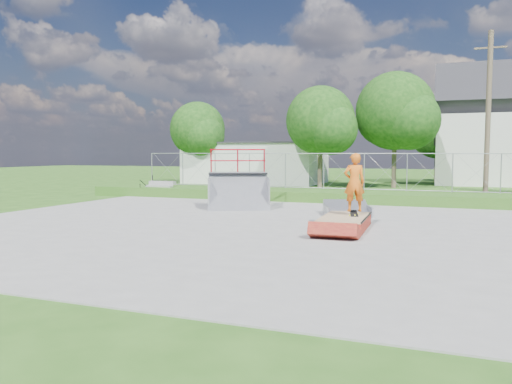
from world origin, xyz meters
TOP-DOWN VIEW (x-y plane):
  - ground at (0.00, 0.00)m, footprint 120.00×120.00m
  - concrete_pad at (0.00, 0.00)m, footprint 20.00×16.00m
  - grass_berm at (0.00, 9.50)m, footprint 24.00×3.00m
  - grind_box at (2.90, 0.86)m, footprint 1.41×2.76m
  - quarter_pipe at (-2.24, 4.83)m, footprint 3.12×2.93m
  - flat_bank_ramp at (2.36, 4.21)m, footprint 2.07×2.14m
  - skateboard at (3.11, 1.28)m, footprint 0.41×0.82m
  - skater at (3.11, 1.28)m, footprint 0.76×0.64m
  - concrete_stairs at (-8.50, 8.70)m, footprint 1.50×1.60m
  - chain_link_fence at (0.00, 10.50)m, footprint 20.00×0.06m
  - utility_building_flat at (-8.00, 22.00)m, footprint 10.00×6.00m
  - gable_house at (9.00, 26.00)m, footprint 8.40×6.08m
  - utility_pole at (7.50, 12.00)m, footprint 0.24×0.24m
  - tree_left_near at (-1.75, 17.83)m, footprint 4.76×4.48m
  - tree_center at (2.78, 19.81)m, footprint 5.44×5.12m
  - tree_left_far at (-11.77, 19.85)m, footprint 4.42×4.16m
  - tree_back_mid at (5.21, 27.86)m, footprint 4.08×3.84m

SIDE VIEW (x-z plane):
  - ground at x=0.00m, z-range 0.00..0.00m
  - concrete_pad at x=0.00m, z-range 0.00..0.04m
  - grind_box at x=2.90m, z-range 0.00..0.40m
  - flat_bank_ramp at x=2.36m, z-range 0.00..0.49m
  - grass_berm at x=0.00m, z-range 0.00..0.50m
  - concrete_stairs at x=-8.50m, z-range 0.00..0.80m
  - skateboard at x=3.11m, z-range 0.38..0.51m
  - quarter_pipe at x=-2.24m, z-range 0.00..2.47m
  - skater at x=3.11m, z-range 0.45..2.23m
  - chain_link_fence at x=0.00m, z-range 0.50..2.30m
  - utility_building_flat at x=-8.00m, z-range 0.00..3.00m
  - tree_back_mid at x=5.21m, z-range 0.78..6.48m
  - gable_house at x=9.00m, z-range -0.63..8.31m
  - tree_left_far at x=-11.77m, z-range 0.85..7.02m
  - utility_pole at x=7.50m, z-range 0.00..8.00m
  - tree_left_near at x=-1.75m, z-range 0.91..7.56m
  - tree_center at x=2.78m, z-range 1.05..8.65m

